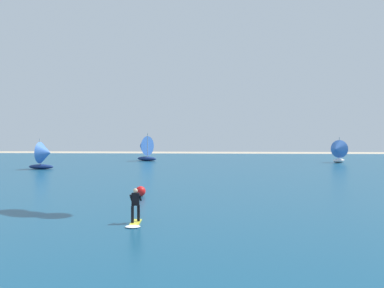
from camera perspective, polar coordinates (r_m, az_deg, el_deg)
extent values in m
cube|color=navy|center=(53.92, 3.29, -3.42)|extent=(160.00, 90.00, 0.10)
cube|color=yellow|center=(20.04, -7.93, -10.85)|extent=(0.53, 1.43, 0.05)
cylinder|color=black|center=(19.80, -8.35, -9.75)|extent=(0.14, 0.14, 0.80)
cylinder|color=black|center=(20.11, -7.52, -9.57)|extent=(0.14, 0.14, 0.80)
cube|color=black|center=(19.84, -7.94, -7.67)|extent=(0.37, 0.24, 0.60)
sphere|color=beige|center=(19.78, -7.94, -6.50)|extent=(0.22, 0.22, 0.22)
cylinder|color=black|center=(19.94, -8.54, -7.49)|extent=(0.12, 0.51, 0.39)
cylinder|color=black|center=(19.88, -7.27, -7.51)|extent=(0.12, 0.51, 0.39)
ellipsoid|color=white|center=(19.12, -8.32, -11.39)|extent=(0.74, 0.64, 0.08)
ellipsoid|color=navy|center=(55.22, -20.42, -3.00)|extent=(3.36, 1.36, 0.62)
cylinder|color=silver|center=(55.19, -20.58, -0.98)|extent=(0.10, 0.10, 3.28)
cone|color=#3F72CC|center=(54.86, -19.92, -1.16)|extent=(1.63, 2.85, 2.76)
ellipsoid|color=silver|center=(68.68, 19.92, -2.21)|extent=(3.06, 3.37, 0.64)
cylinder|color=silver|center=(68.74, 19.98, -0.52)|extent=(0.11, 0.11, 3.40)
cone|color=#3F72CC|center=(68.06, 19.73, -0.68)|extent=(3.15, 2.96, 2.85)
ellipsoid|color=navy|center=(69.64, -6.37, -2.06)|extent=(4.14, 3.21, 0.75)
cylinder|color=silver|center=(69.43, -6.26, -0.11)|extent=(0.12, 0.12, 4.00)
cone|color=#3F72CC|center=(70.00, -6.80, -0.26)|extent=(3.21, 3.78, 3.36)
sphere|color=red|center=(28.65, -7.23, -6.59)|extent=(0.70, 0.70, 0.70)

